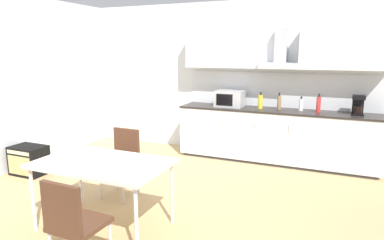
{
  "coord_description": "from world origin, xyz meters",
  "views": [
    {
      "loc": [
        1.85,
        -3.21,
        1.86
      ],
      "look_at": [
        0.17,
        0.7,
        1.0
      ],
      "focal_mm": 32.0,
      "sensor_mm": 36.0,
      "label": 1
    }
  ],
  "objects_px": {
    "bottle_white": "(301,105)",
    "pendant_lamp": "(97,64)",
    "dining_table": "(102,166)",
    "bottle_brown": "(279,102)",
    "microwave": "(230,99)",
    "chair_near_right": "(72,219)",
    "bottle_red": "(319,104)",
    "bottle_yellow": "(260,101)",
    "chair_far_left": "(123,155)",
    "guitar_amp": "(29,160)",
    "coffee_maker": "(358,105)"
  },
  "relations": [
    {
      "from": "microwave",
      "to": "bottle_brown",
      "type": "relative_size",
      "value": 1.7
    },
    {
      "from": "microwave",
      "to": "pendant_lamp",
      "type": "xyz_separation_m",
      "value": [
        -0.46,
        -2.95,
        0.69
      ]
    },
    {
      "from": "microwave",
      "to": "guitar_amp",
      "type": "bearing_deg",
      "value": -140.63
    },
    {
      "from": "bottle_white",
      "to": "dining_table",
      "type": "relative_size",
      "value": 0.17
    },
    {
      "from": "chair_far_left",
      "to": "pendant_lamp",
      "type": "distance_m",
      "value": 1.47
    },
    {
      "from": "bottle_white",
      "to": "guitar_amp",
      "type": "bearing_deg",
      "value": -150.19
    },
    {
      "from": "bottle_white",
      "to": "pendant_lamp",
      "type": "distance_m",
      "value": 3.51
    },
    {
      "from": "microwave",
      "to": "bottle_red",
      "type": "relative_size",
      "value": 1.61
    },
    {
      "from": "microwave",
      "to": "bottle_brown",
      "type": "height_order",
      "value": "bottle_brown"
    },
    {
      "from": "microwave",
      "to": "bottle_red",
      "type": "xyz_separation_m",
      "value": [
        1.46,
        0.02,
        -0.01
      ]
    },
    {
      "from": "microwave",
      "to": "chair_far_left",
      "type": "xyz_separation_m",
      "value": [
        -0.77,
        -2.15,
        -0.51
      ]
    },
    {
      "from": "dining_table",
      "to": "pendant_lamp",
      "type": "xyz_separation_m",
      "value": [
        0.0,
        -0.0,
        1.05
      ]
    },
    {
      "from": "microwave",
      "to": "dining_table",
      "type": "bearing_deg",
      "value": -98.92
    },
    {
      "from": "bottle_yellow",
      "to": "dining_table",
      "type": "xyz_separation_m",
      "value": [
        -1.0,
        -2.96,
        -0.34
      ]
    },
    {
      "from": "dining_table",
      "to": "chair_near_right",
      "type": "relative_size",
      "value": 1.58
    },
    {
      "from": "bottle_white",
      "to": "pendant_lamp",
      "type": "bearing_deg",
      "value": -118.87
    },
    {
      "from": "bottle_red",
      "to": "pendant_lamp",
      "type": "relative_size",
      "value": 0.93
    },
    {
      "from": "bottle_white",
      "to": "dining_table",
      "type": "bearing_deg",
      "value": -118.87
    },
    {
      "from": "bottle_white",
      "to": "bottle_brown",
      "type": "bearing_deg",
      "value": -175.24
    },
    {
      "from": "microwave",
      "to": "guitar_amp",
      "type": "relative_size",
      "value": 0.92
    },
    {
      "from": "bottle_brown",
      "to": "guitar_amp",
      "type": "relative_size",
      "value": 0.54
    },
    {
      "from": "coffee_maker",
      "to": "chair_near_right",
      "type": "height_order",
      "value": "coffee_maker"
    },
    {
      "from": "bottle_white",
      "to": "pendant_lamp",
      "type": "height_order",
      "value": "pendant_lamp"
    },
    {
      "from": "chair_near_right",
      "to": "coffee_maker",
      "type": "bearing_deg",
      "value": 59.95
    },
    {
      "from": "coffee_maker",
      "to": "chair_near_right",
      "type": "xyz_separation_m",
      "value": [
        -2.18,
        -3.77,
        -0.52
      ]
    },
    {
      "from": "coffee_maker",
      "to": "pendant_lamp",
      "type": "relative_size",
      "value": 0.94
    },
    {
      "from": "bottle_yellow",
      "to": "dining_table",
      "type": "distance_m",
      "value": 3.14
    },
    {
      "from": "bottle_white",
      "to": "dining_table",
      "type": "xyz_separation_m",
      "value": [
        -1.66,
        -3.0,
        -0.32
      ]
    },
    {
      "from": "coffee_maker",
      "to": "bottle_yellow",
      "type": "height_order",
      "value": "coffee_maker"
    },
    {
      "from": "bottle_red",
      "to": "bottle_yellow",
      "type": "bearing_deg",
      "value": -179.54
    },
    {
      "from": "chair_near_right",
      "to": "dining_table",
      "type": "bearing_deg",
      "value": 111.0
    },
    {
      "from": "pendant_lamp",
      "to": "bottle_brown",
      "type": "bearing_deg",
      "value": 66.24
    },
    {
      "from": "chair_near_right",
      "to": "pendant_lamp",
      "type": "bearing_deg",
      "value": 111.0
    },
    {
      "from": "bottle_brown",
      "to": "pendant_lamp",
      "type": "relative_size",
      "value": 0.88
    },
    {
      "from": "bottle_yellow",
      "to": "bottle_white",
      "type": "height_order",
      "value": "bottle_yellow"
    },
    {
      "from": "bottle_brown",
      "to": "bottle_red",
      "type": "xyz_separation_m",
      "value": [
        0.62,
        -0.01,
        0.01
      ]
    },
    {
      "from": "chair_near_right",
      "to": "microwave",
      "type": "bearing_deg",
      "value": 87.61
    },
    {
      "from": "bottle_red",
      "to": "bottle_brown",
      "type": "bearing_deg",
      "value": 179.24
    },
    {
      "from": "microwave",
      "to": "chair_near_right",
      "type": "distance_m",
      "value": 3.79
    },
    {
      "from": "chair_near_right",
      "to": "bottle_white",
      "type": "bearing_deg",
      "value": 70.46
    },
    {
      "from": "coffee_maker",
      "to": "bottle_red",
      "type": "distance_m",
      "value": 0.57
    },
    {
      "from": "coffee_maker",
      "to": "bottle_brown",
      "type": "distance_m",
      "value": 1.18
    },
    {
      "from": "pendant_lamp",
      "to": "chair_near_right",
      "type": "bearing_deg",
      "value": -69.0
    },
    {
      "from": "bottle_yellow",
      "to": "bottle_white",
      "type": "xyz_separation_m",
      "value": [
        0.65,
        0.04,
        -0.02
      ]
    },
    {
      "from": "bottle_brown",
      "to": "bottle_yellow",
      "type": "bearing_deg",
      "value": -177.08
    },
    {
      "from": "dining_table",
      "to": "chair_far_left",
      "type": "xyz_separation_m",
      "value": [
        -0.31,
        0.8,
        -0.15
      ]
    },
    {
      "from": "microwave",
      "to": "pendant_lamp",
      "type": "distance_m",
      "value": 3.06
    },
    {
      "from": "bottle_brown",
      "to": "chair_far_left",
      "type": "relative_size",
      "value": 0.32
    },
    {
      "from": "microwave",
      "to": "bottle_brown",
      "type": "bearing_deg",
      "value": 1.8
    },
    {
      "from": "bottle_yellow",
      "to": "guitar_amp",
      "type": "bearing_deg",
      "value": -145.77
    }
  ]
}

